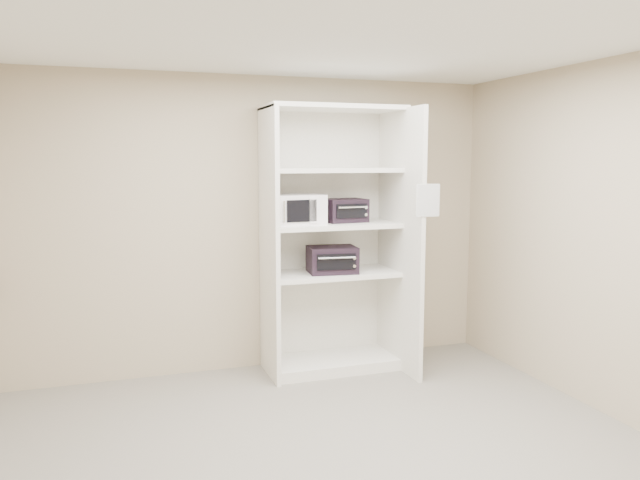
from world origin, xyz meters
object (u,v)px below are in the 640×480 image
object	(u,v)px
shelving_unit	(337,249)
toaster_oven_upper	(345,210)
microwave	(297,209)
toaster_oven_lower	(332,260)

from	to	relation	value
shelving_unit	toaster_oven_upper	xyz separation A→B (m)	(0.09, 0.06, 0.35)
shelving_unit	toaster_oven_upper	world-z (taller)	shelving_unit
microwave	toaster_oven_lower	size ratio (longest dim) A/B	1.03
toaster_oven_upper	toaster_oven_lower	world-z (taller)	toaster_oven_upper
shelving_unit	toaster_oven_lower	distance (m)	0.12
shelving_unit	microwave	bearing A→B (deg)	-179.75
microwave	toaster_oven_lower	distance (m)	0.56
toaster_oven_upper	microwave	bearing A→B (deg)	-178.59
shelving_unit	toaster_oven_lower	size ratio (longest dim) A/B	5.63
shelving_unit	toaster_oven_upper	size ratio (longest dim) A/B	6.49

